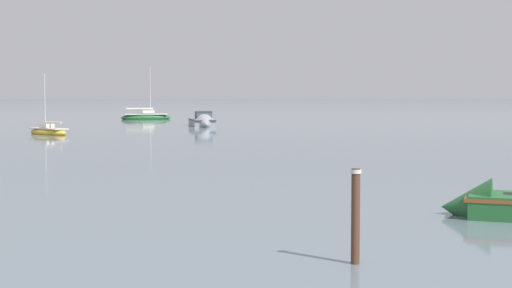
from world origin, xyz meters
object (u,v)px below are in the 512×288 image
(mooring_post_near, at_px, (356,219))
(sailboat_moored_1, at_px, (146,117))
(motorboat_moored_5, at_px, (203,123))
(sailboat_moored_5, at_px, (48,132))

(mooring_post_near, bearing_deg, sailboat_moored_1, 99.29)
(motorboat_moored_5, distance_m, sailboat_moored_5, 19.00)
(sailboat_moored_1, relative_size, sailboat_moored_5, 1.35)
(sailboat_moored_1, xyz_separation_m, sailboat_moored_5, (-4.11, -35.53, -0.08))
(sailboat_moored_1, bearing_deg, motorboat_moored_5, -79.70)
(sailboat_moored_1, xyz_separation_m, motorboat_moored_5, (8.24, -21.08, 0.05))
(sailboat_moored_5, bearing_deg, sailboat_moored_1, -53.20)
(sailboat_moored_1, height_order, motorboat_moored_5, sailboat_moored_1)
(motorboat_moored_5, distance_m, mooring_post_near, 63.55)
(motorboat_moored_5, xyz_separation_m, sailboat_moored_5, (-12.34, -14.45, -0.13))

